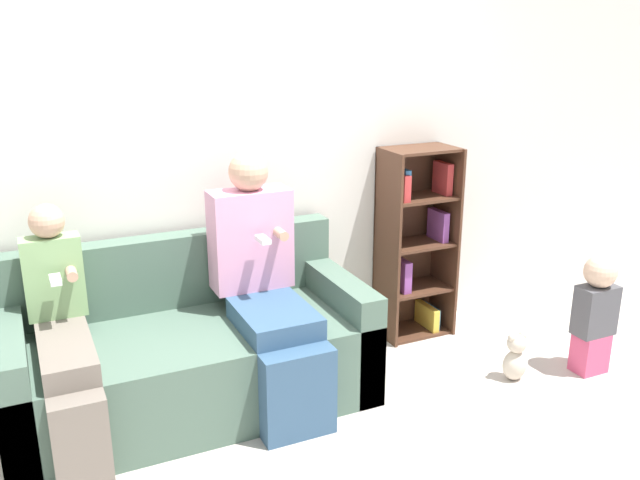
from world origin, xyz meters
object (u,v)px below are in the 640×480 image
Objects in this scene: toddler_standing at (595,311)px; bookshelf at (414,242)px; couch at (190,355)px; adult_seated at (265,279)px; teddy_bear at (515,358)px; child_seated at (64,338)px.

toddler_standing is 0.58× the size of bookshelf.
toddler_standing is at bearing -55.00° from bookshelf.
adult_seated reaches higher than couch.
bookshelf is 0.97m from teddy_bear.
adult_seated is 1.02m from child_seated.
bookshelf reaches higher than child_seated.
toddler_standing reaches higher than teddy_bear.
teddy_bear is (2.36, -0.39, -0.43)m from child_seated.
couch is 1.41× the size of adult_seated.
couch is at bearing 11.76° from child_seated.
child_seated is (-0.61, -0.13, 0.28)m from couch.
adult_seated is 1.92m from toddler_standing.
couch is 1.63m from bookshelf.
teddy_bear is (0.18, -0.82, -0.48)m from bookshelf.
bookshelf is (1.16, 0.37, -0.06)m from adult_seated.
toddler_standing is at bearing -16.91° from adult_seated.
adult_seated reaches higher than teddy_bear.
couch reaches higher than teddy_bear.
adult_seated reaches higher than toddler_standing.
toddler_standing is (2.21, -0.62, 0.09)m from couch.
child_seated is 3.88× the size of teddy_bear.
toddler_standing is 1.15m from bookshelf.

